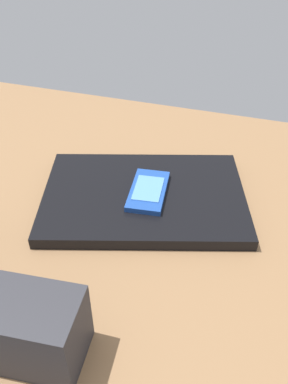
% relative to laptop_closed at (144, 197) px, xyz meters
% --- Properties ---
extents(desk_surface, '(1.20, 0.80, 0.03)m').
position_rel_laptop_closed_xyz_m(desk_surface, '(0.05, -0.03, -0.03)').
color(desk_surface, olive).
rests_on(desk_surface, ground).
extents(laptop_closed, '(0.40, 0.32, 0.02)m').
position_rel_laptop_closed_xyz_m(laptop_closed, '(0.00, 0.00, 0.00)').
color(laptop_closed, black).
rests_on(laptop_closed, desk_surface).
extents(cell_phone_on_laptop, '(0.07, 0.12, 0.01)m').
position_rel_laptop_closed_xyz_m(cell_phone_on_laptop, '(0.01, -0.00, 0.02)').
color(cell_phone_on_laptop, '#1E479E').
rests_on(cell_phone_on_laptop, laptop_closed).
extents(desk_organizer, '(0.14, 0.09, 0.09)m').
position_rel_laptop_closed_xyz_m(desk_organizer, '(-0.04, -0.31, 0.04)').
color(desk_organizer, '#2D2D33').
rests_on(desk_organizer, desk_surface).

